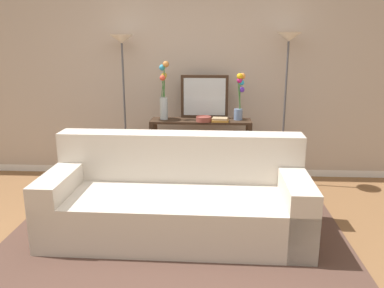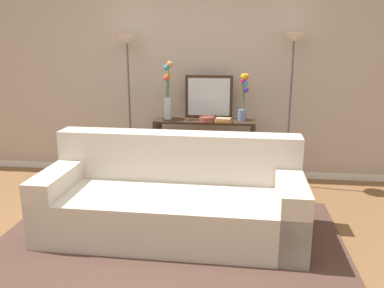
{
  "view_description": "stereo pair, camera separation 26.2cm",
  "coord_description": "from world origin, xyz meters",
  "views": [
    {
      "loc": [
        0.41,
        -2.88,
        1.74
      ],
      "look_at": [
        0.18,
        1.13,
        0.68
      ],
      "focal_mm": 37.21,
      "sensor_mm": 36.0,
      "label": 1
    },
    {
      "loc": [
        0.67,
        -2.86,
        1.74
      ],
      "look_at": [
        0.18,
        1.13,
        0.68
      ],
      "focal_mm": 37.21,
      "sensor_mm": 36.0,
      "label": 2
    }
  ],
  "objects": [
    {
      "name": "couch",
      "position": [
        0.08,
        0.51,
        0.31
      ],
      "size": [
        2.34,
        0.99,
        0.88
      ],
      "color": "beige",
      "rests_on": "ground"
    },
    {
      "name": "fruit_bowl",
      "position": [
        0.28,
        1.73,
        0.84
      ],
      "size": [
        0.18,
        0.18,
        0.06
      ],
      "color": "brown",
      "rests_on": "console_table"
    },
    {
      "name": "console_table",
      "position": [
        0.24,
        1.82,
        0.55
      ],
      "size": [
        1.21,
        0.33,
        0.8
      ],
      "color": "#382619",
      "rests_on": "ground"
    },
    {
      "name": "vase_tall_flowers",
      "position": [
        -0.2,
        1.84,
        1.12
      ],
      "size": [
        0.12,
        0.14,
        0.69
      ],
      "color": "silver",
      "rests_on": "console_table"
    },
    {
      "name": "back_wall",
      "position": [
        0.0,
        2.22,
        1.32
      ],
      "size": [
        12.0,
        0.15,
        2.65
      ],
      "color": "white",
      "rests_on": "ground"
    },
    {
      "name": "wall_mirror",
      "position": [
        0.28,
        1.95,
        1.07
      ],
      "size": [
        0.58,
        0.02,
        0.52
      ],
      "color": "#382619",
      "rests_on": "console_table"
    },
    {
      "name": "book_row_under_console",
      "position": [
        -0.1,
        1.82,
        0.05
      ],
      "size": [
        0.3,
        0.17,
        0.13
      ],
      "color": "tan",
      "rests_on": "ground"
    },
    {
      "name": "floor_lamp_left",
      "position": [
        -0.69,
        1.88,
        1.41
      ],
      "size": [
        0.28,
        0.28,
        1.8
      ],
      "color": "#4C4C51",
      "rests_on": "ground"
    },
    {
      "name": "floor_lamp_right",
      "position": [
        1.24,
        1.88,
        1.43
      ],
      "size": [
        0.28,
        0.28,
        1.82
      ],
      "color": "#4C4C51",
      "rests_on": "ground"
    },
    {
      "name": "book_stack",
      "position": [
        0.47,
        1.73,
        0.83
      ],
      "size": [
        0.2,
        0.15,
        0.05
      ],
      "color": "#B77F33",
      "rests_on": "console_table"
    },
    {
      "name": "area_rug",
      "position": [
        0.08,
        0.34,
        0.01
      ],
      "size": [
        3.06,
        1.95,
        0.01
      ],
      "color": "#51382D",
      "rests_on": "ground"
    },
    {
      "name": "vase_short_flowers",
      "position": [
        0.7,
        1.85,
        1.09
      ],
      "size": [
        0.12,
        0.12,
        0.56
      ],
      "color": "#6B84AD",
      "rests_on": "console_table"
    },
    {
      "name": "ground_plane",
      "position": [
        0.0,
        0.0,
        -0.01
      ],
      "size": [
        16.0,
        16.0,
        0.02
      ],
      "primitive_type": "cube",
      "color": "brown"
    }
  ]
}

